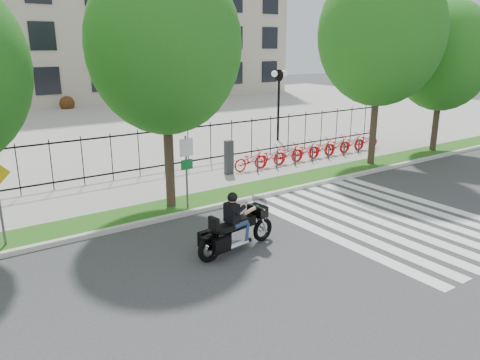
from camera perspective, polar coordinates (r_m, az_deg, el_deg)
ground at (r=13.28m, az=4.07°, el=-8.95°), size 120.00×120.00×0.00m
curb at (r=16.39m, az=-4.96°, el=-3.68°), size 60.00×0.20×0.15m
grass_verge at (r=17.09m, az=-6.40°, el=-2.88°), size 60.00×1.50×0.15m
sidewalk at (r=19.22m, az=-9.99°, el=-0.84°), size 60.00×3.50×0.15m
plaza at (r=35.57m, az=-22.22°, el=6.01°), size 80.00×34.00×0.10m
crosswalk_stripes at (r=16.53m, az=17.25°, el=-4.47°), size 5.70×8.00×0.01m
iron_fence at (r=20.50m, az=-12.23°, el=3.22°), size 30.00×0.06×2.00m
lamp_post_right at (r=27.75m, az=4.76°, el=11.16°), size 1.06×0.70×4.25m
street_tree_1 at (r=15.86m, az=-9.21°, el=15.90°), size 5.04×5.04×8.36m
street_tree_2 at (r=22.64m, az=16.80°, el=16.72°), size 5.59×5.59×9.16m
street_tree_3 at (r=26.72m, az=23.57°, el=13.74°), size 4.88×4.88×7.74m
bike_share_station at (r=23.45m, az=8.84°, el=3.71°), size 9.98×0.85×1.50m
sign_pole_regulatory at (r=16.22m, az=-6.54°, el=2.21°), size 0.50×0.09×2.50m
motorcycle_rider at (r=13.16m, az=-0.40°, el=-5.78°), size 2.76×0.95×2.13m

